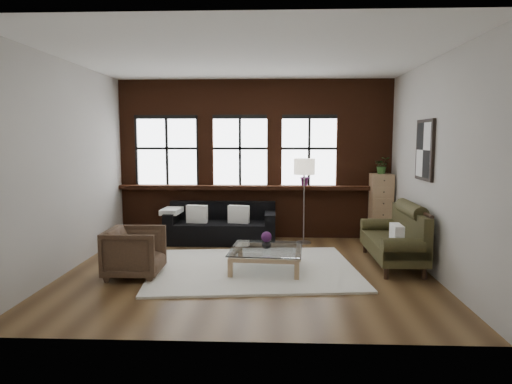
{
  "coord_description": "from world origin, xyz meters",
  "views": [
    {
      "loc": [
        0.4,
        -6.85,
        2.03
      ],
      "look_at": [
        0.1,
        0.6,
        1.15
      ],
      "focal_mm": 32.0,
      "sensor_mm": 36.0,
      "label": 1
    }
  ],
  "objects_px": {
    "coffee_table": "(266,260)",
    "floor_lamp": "(304,198)",
    "armchair": "(135,252)",
    "vase": "(267,244)",
    "vintage_settee": "(392,235)",
    "drawer_chest": "(381,207)",
    "dark_sofa": "(221,223)"
  },
  "relations": [
    {
      "from": "armchair",
      "to": "vase",
      "type": "relative_size",
      "value": 5.47
    },
    {
      "from": "armchair",
      "to": "drawer_chest",
      "type": "relative_size",
      "value": 0.6
    },
    {
      "from": "dark_sofa",
      "to": "floor_lamp",
      "type": "height_order",
      "value": "floor_lamp"
    },
    {
      "from": "vase",
      "to": "drawer_chest",
      "type": "bearing_deg",
      "value": 44.31
    },
    {
      "from": "armchair",
      "to": "vintage_settee",
      "type": "bearing_deg",
      "value": -79.26
    },
    {
      "from": "vase",
      "to": "armchair",
      "type": "bearing_deg",
      "value": -168.94
    },
    {
      "from": "vintage_settee",
      "to": "floor_lamp",
      "type": "bearing_deg",
      "value": 132.28
    },
    {
      "from": "armchair",
      "to": "floor_lamp",
      "type": "distance_m",
      "value": 3.5
    },
    {
      "from": "vintage_settee",
      "to": "armchair",
      "type": "xyz_separation_m",
      "value": [
        -3.94,
        -0.8,
        -0.12
      ]
    },
    {
      "from": "vintage_settee",
      "to": "vase",
      "type": "bearing_deg",
      "value": -168.04
    },
    {
      "from": "coffee_table",
      "to": "floor_lamp",
      "type": "height_order",
      "value": "floor_lamp"
    },
    {
      "from": "coffee_table",
      "to": "floor_lamp",
      "type": "relative_size",
      "value": 0.6
    },
    {
      "from": "vase",
      "to": "drawer_chest",
      "type": "distance_m",
      "value": 3.12
    },
    {
      "from": "coffee_table",
      "to": "vase",
      "type": "distance_m",
      "value": 0.25
    },
    {
      "from": "vintage_settee",
      "to": "coffee_table",
      "type": "relative_size",
      "value": 1.67
    },
    {
      "from": "armchair",
      "to": "coffee_table",
      "type": "height_order",
      "value": "armchair"
    },
    {
      "from": "armchair",
      "to": "coffee_table",
      "type": "distance_m",
      "value": 1.97
    },
    {
      "from": "drawer_chest",
      "to": "armchair",
      "type": "bearing_deg",
      "value": -148.47
    },
    {
      "from": "dark_sofa",
      "to": "coffee_table",
      "type": "bearing_deg",
      "value": -64.17
    },
    {
      "from": "vintage_settee",
      "to": "armchair",
      "type": "relative_size",
      "value": 2.24
    },
    {
      "from": "drawer_chest",
      "to": "coffee_table",
      "type": "bearing_deg",
      "value": -135.69
    },
    {
      "from": "dark_sofa",
      "to": "armchair",
      "type": "height_order",
      "value": "dark_sofa"
    },
    {
      "from": "armchair",
      "to": "coffee_table",
      "type": "relative_size",
      "value": 0.74
    },
    {
      "from": "drawer_chest",
      "to": "dark_sofa",
      "type": "bearing_deg",
      "value": -175.25
    },
    {
      "from": "dark_sofa",
      "to": "vintage_settee",
      "type": "xyz_separation_m",
      "value": [
        2.94,
        -1.48,
        0.1
      ]
    },
    {
      "from": "vintage_settee",
      "to": "armchair",
      "type": "distance_m",
      "value": 4.02
    },
    {
      "from": "vintage_settee",
      "to": "floor_lamp",
      "type": "relative_size",
      "value": 1.0
    },
    {
      "from": "floor_lamp",
      "to": "armchair",
      "type": "bearing_deg",
      "value": -139.14
    },
    {
      "from": "dark_sofa",
      "to": "coffee_table",
      "type": "relative_size",
      "value": 1.96
    },
    {
      "from": "armchair",
      "to": "vase",
      "type": "bearing_deg",
      "value": -79.71
    },
    {
      "from": "armchair",
      "to": "drawer_chest",
      "type": "distance_m",
      "value": 4.88
    },
    {
      "from": "dark_sofa",
      "to": "armchair",
      "type": "xyz_separation_m",
      "value": [
        -1.0,
        -2.29,
        -0.02
      ]
    }
  ]
}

